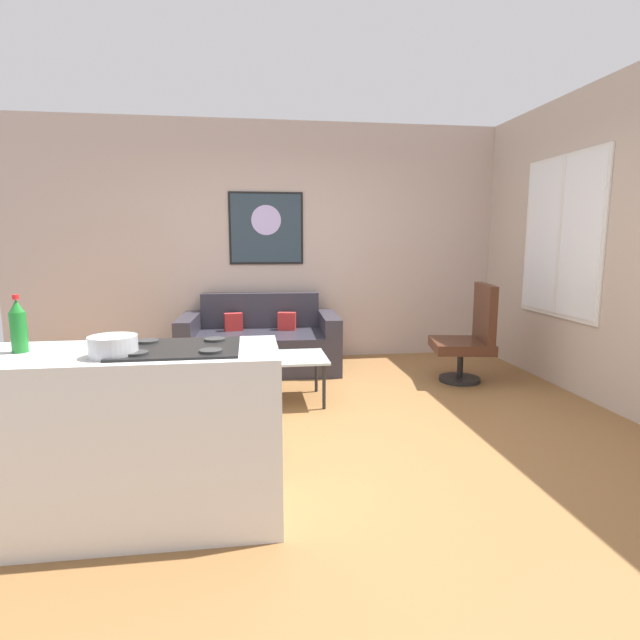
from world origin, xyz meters
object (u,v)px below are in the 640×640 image
(couch, at_px, (260,344))
(coffee_table, at_px, (266,360))
(wall_painting, at_px, (266,228))
(mixing_bowl, at_px, (113,347))
(armchair, at_px, (470,336))
(soda_bottle, at_px, (18,327))

(couch, height_order, coffee_table, couch)
(couch, xyz_separation_m, wall_painting, (0.11, 0.49, 1.29))
(couch, distance_m, mixing_bowl, 3.30)
(couch, bearing_deg, armchair, -21.22)
(coffee_table, height_order, armchair, armchair)
(mixing_bowl, relative_size, wall_painting, 0.26)
(coffee_table, distance_m, armchair, 2.11)
(armchair, relative_size, mixing_bowl, 4.50)
(armchair, height_order, soda_bottle, soda_bottle)
(couch, bearing_deg, wall_painting, 77.93)
(mixing_bowl, bearing_deg, soda_bottle, 161.60)
(couch, height_order, wall_painting, wall_painting)
(coffee_table, height_order, wall_painting, wall_painting)
(coffee_table, relative_size, armchair, 1.06)
(soda_bottle, xyz_separation_m, mixing_bowl, (0.47, -0.16, -0.08))
(couch, height_order, soda_bottle, soda_bottle)
(couch, relative_size, mixing_bowl, 7.93)
(wall_painting, bearing_deg, coffee_table, -92.66)
(mixing_bowl, bearing_deg, couch, 76.69)
(coffee_table, bearing_deg, armchair, 10.53)
(couch, xyz_separation_m, coffee_table, (0.03, -1.20, 0.10))
(wall_painting, bearing_deg, soda_bottle, -110.76)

